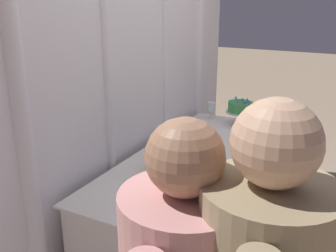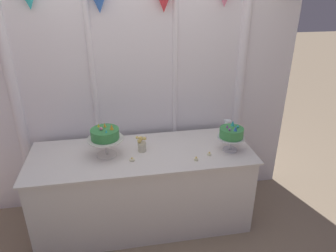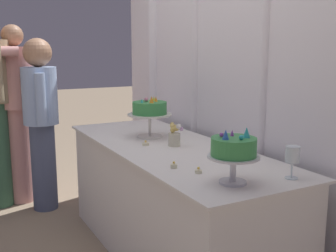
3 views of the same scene
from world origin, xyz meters
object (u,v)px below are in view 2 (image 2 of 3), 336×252
(cake_table, at_px, (143,188))
(tealight_near_left, at_px, (196,159))
(wine_glass, at_px, (227,125))
(tealight_far_left, at_px, (132,160))
(tealight_near_right, at_px, (209,154))
(cake_display_nearright, at_px, (231,134))
(flower_vase, at_px, (142,144))
(cake_display_nearleft, at_px, (105,136))

(cake_table, bearing_deg, tealight_near_left, -26.39)
(wine_glass, bearing_deg, tealight_far_left, -161.18)
(wine_glass, height_order, tealight_far_left, wine_glass)
(tealight_near_left, bearing_deg, cake_table, 153.61)
(tealight_far_left, bearing_deg, tealight_near_right, -1.95)
(cake_display_nearright, distance_m, flower_vase, 0.81)
(cake_display_nearleft, xyz_separation_m, wine_glass, (1.19, 0.20, -0.08))
(cake_table, relative_size, cake_display_nearright, 7.45)
(cake_table, relative_size, tealight_far_left, 43.74)
(flower_vase, distance_m, tealight_near_left, 0.51)
(wine_glass, distance_m, tealight_far_left, 1.04)
(flower_vase, distance_m, tealight_far_left, 0.20)
(cake_display_nearright, distance_m, tealight_far_left, 0.91)
(cake_table, distance_m, cake_display_nearleft, 0.66)
(cake_table, relative_size, cake_display_nearleft, 6.36)
(wine_glass, bearing_deg, cake_display_nearright, -104.14)
(tealight_near_left, bearing_deg, flower_vase, 150.34)
(tealight_near_left, bearing_deg, tealight_near_right, 25.78)
(flower_vase, bearing_deg, cake_display_nearright, -9.35)
(cake_table, height_order, cake_display_nearleft, cake_display_nearleft)
(wine_glass, height_order, tealight_near_left, wine_glass)
(tealight_near_left, distance_m, tealight_near_right, 0.15)
(cake_display_nearleft, relative_size, tealight_near_right, 8.50)
(cake_display_nearright, bearing_deg, tealight_near_left, -161.07)
(wine_glass, height_order, flower_vase, wine_glass)
(flower_vase, relative_size, tealight_near_right, 4.15)
(cake_display_nearright, bearing_deg, cake_display_nearleft, 174.63)
(cake_display_nearleft, height_order, tealight_near_right, cake_display_nearleft)
(cake_display_nearleft, relative_size, tealight_far_left, 6.88)
(cake_display_nearleft, height_order, flower_vase, cake_display_nearleft)
(wine_glass, relative_size, flower_vase, 1.05)
(cake_table, xyz_separation_m, wine_glass, (0.88, 0.20, 0.51))
(tealight_far_left, relative_size, tealight_near_left, 1.23)
(flower_vase, bearing_deg, cake_display_nearleft, -175.23)
(cake_display_nearright, height_order, wine_glass, cake_display_nearright)
(cake_table, bearing_deg, flower_vase, 77.63)
(cake_display_nearleft, bearing_deg, tealight_far_left, -32.24)
(tealight_far_left, bearing_deg, cake_display_nearleft, 147.76)
(cake_table, height_order, cake_display_nearright, cake_display_nearright)
(tealight_far_left, bearing_deg, cake_table, 53.84)
(cake_display_nearleft, relative_size, wine_glass, 1.95)
(cake_table, relative_size, flower_vase, 13.04)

